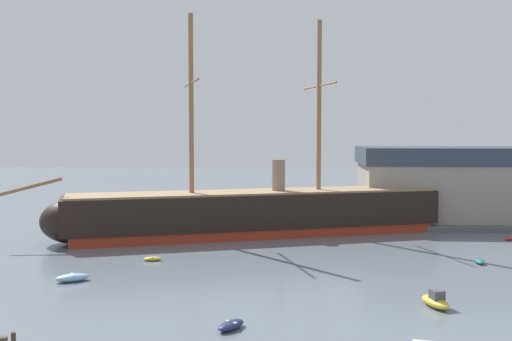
{
  "coord_description": "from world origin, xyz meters",
  "views": [
    {
      "loc": [
        2.94,
        -22.58,
        13.31
      ],
      "look_at": [
        -0.97,
        37.51,
        9.47
      ],
      "focal_mm": 40.98,
      "sensor_mm": 36.0,
      "label": 1
    }
  ],
  "objects_px": {
    "dinghy_distant_centre": "(301,221)",
    "motorboat_mid_right": "(436,301)",
    "dinghy_alongside_stern": "(479,261)",
    "dinghy_far_right": "(510,238)",
    "dinghy_near_centre": "(231,325)",
    "dinghy_alongside_bow": "(153,259)",
    "dinghy_mid_left": "(72,278)",
    "tall_ship": "(257,212)"
  },
  "relations": [
    {
      "from": "motorboat_mid_right",
      "to": "dinghy_alongside_stern",
      "type": "relative_size",
      "value": 1.69
    },
    {
      "from": "tall_ship",
      "to": "dinghy_alongside_stern",
      "type": "height_order",
      "value": "tall_ship"
    },
    {
      "from": "dinghy_alongside_bow",
      "to": "dinghy_distant_centre",
      "type": "bearing_deg",
      "value": 59.52
    },
    {
      "from": "dinghy_alongside_stern",
      "to": "dinghy_near_centre",
      "type": "bearing_deg",
      "value": -137.02
    },
    {
      "from": "dinghy_alongside_bow",
      "to": "dinghy_distant_centre",
      "type": "distance_m",
      "value": 31.07
    },
    {
      "from": "dinghy_mid_left",
      "to": "motorboat_mid_right",
      "type": "bearing_deg",
      "value": -10.56
    },
    {
      "from": "motorboat_mid_right",
      "to": "dinghy_distant_centre",
      "type": "bearing_deg",
      "value": 103.39
    },
    {
      "from": "dinghy_near_centre",
      "to": "dinghy_alongside_bow",
      "type": "xyz_separation_m",
      "value": [
        -10.48,
        20.73,
        -0.07
      ]
    },
    {
      "from": "dinghy_mid_left",
      "to": "dinghy_far_right",
      "type": "height_order",
      "value": "dinghy_mid_left"
    },
    {
      "from": "tall_ship",
      "to": "dinghy_alongside_stern",
      "type": "xyz_separation_m",
      "value": [
        23.78,
        -15.03,
        -2.78
      ]
    },
    {
      "from": "dinghy_alongside_bow",
      "to": "tall_ship",
      "type": "bearing_deg",
      "value": 58.11
    },
    {
      "from": "dinghy_distant_centre",
      "to": "motorboat_mid_right",
      "type": "bearing_deg",
      "value": -76.61
    },
    {
      "from": "dinghy_distant_centre",
      "to": "dinghy_alongside_stern",
      "type": "bearing_deg",
      "value": -55.24
    },
    {
      "from": "dinghy_mid_left",
      "to": "motorboat_mid_right",
      "type": "height_order",
      "value": "motorboat_mid_right"
    },
    {
      "from": "dinghy_far_right",
      "to": "motorboat_mid_right",
      "type": "bearing_deg",
      "value": -118.8
    },
    {
      "from": "dinghy_alongside_stern",
      "to": "dinghy_far_right",
      "type": "distance_m",
      "value": 15.91
    },
    {
      "from": "dinghy_near_centre",
      "to": "dinghy_distant_centre",
      "type": "xyz_separation_m",
      "value": [
        5.27,
        47.5,
        0.04
      ]
    },
    {
      "from": "dinghy_far_right",
      "to": "dinghy_distant_centre",
      "type": "distance_m",
      "value": 28.63
    },
    {
      "from": "dinghy_mid_left",
      "to": "dinghy_alongside_bow",
      "type": "distance_m",
      "value": 10.25
    },
    {
      "from": "tall_ship",
      "to": "dinghy_far_right",
      "type": "bearing_deg",
      "value": -2.29
    },
    {
      "from": "tall_ship",
      "to": "dinghy_near_centre",
      "type": "xyz_separation_m",
      "value": [
        0.56,
        -36.67,
        -2.73
      ]
    },
    {
      "from": "dinghy_near_centre",
      "to": "dinghy_alongside_stern",
      "type": "xyz_separation_m",
      "value": [
        23.22,
        21.64,
        -0.05
      ]
    },
    {
      "from": "tall_ship",
      "to": "motorboat_mid_right",
      "type": "height_order",
      "value": "tall_ship"
    },
    {
      "from": "dinghy_mid_left",
      "to": "dinghy_alongside_bow",
      "type": "bearing_deg",
      "value": 59.93
    },
    {
      "from": "tall_ship",
      "to": "dinghy_alongside_bow",
      "type": "distance_m",
      "value": 18.98
    },
    {
      "from": "tall_ship",
      "to": "dinghy_distant_centre",
      "type": "distance_m",
      "value": 12.59
    },
    {
      "from": "motorboat_mid_right",
      "to": "dinghy_far_right",
      "type": "relative_size",
      "value": 1.83
    },
    {
      "from": "dinghy_alongside_stern",
      "to": "dinghy_distant_centre",
      "type": "distance_m",
      "value": 31.48
    },
    {
      "from": "dinghy_alongside_stern",
      "to": "dinghy_far_right",
      "type": "height_order",
      "value": "dinghy_alongside_stern"
    },
    {
      "from": "dinghy_alongside_stern",
      "to": "dinghy_mid_left",
      "type": "bearing_deg",
      "value": -165.86
    },
    {
      "from": "dinghy_distant_centre",
      "to": "dinghy_alongside_bow",
      "type": "bearing_deg",
      "value": -120.48
    },
    {
      "from": "motorboat_mid_right",
      "to": "dinghy_distant_centre",
      "type": "distance_m",
      "value": 42.53
    },
    {
      "from": "dinghy_alongside_bow",
      "to": "dinghy_distant_centre",
      "type": "height_order",
      "value": "dinghy_distant_centre"
    },
    {
      "from": "dinghy_mid_left",
      "to": "dinghy_alongside_stern",
      "type": "distance_m",
      "value": 40.06
    },
    {
      "from": "motorboat_mid_right",
      "to": "dinghy_alongside_stern",
      "type": "height_order",
      "value": "motorboat_mid_right"
    },
    {
      "from": "dinghy_mid_left",
      "to": "dinghy_alongside_stern",
      "type": "xyz_separation_m",
      "value": [
        38.84,
        9.78,
        -0.11
      ]
    },
    {
      "from": "tall_ship",
      "to": "dinghy_alongside_stern",
      "type": "distance_m",
      "value": 28.27
    },
    {
      "from": "dinghy_far_right",
      "to": "dinghy_distant_centre",
      "type": "bearing_deg",
      "value": 154.99
    },
    {
      "from": "dinghy_near_centre",
      "to": "dinghy_alongside_stern",
      "type": "height_order",
      "value": "dinghy_near_centre"
    },
    {
      "from": "tall_ship",
      "to": "dinghy_distant_centre",
      "type": "height_order",
      "value": "tall_ship"
    },
    {
      "from": "tall_ship",
      "to": "dinghy_distant_centre",
      "type": "relative_size",
      "value": 18.62
    },
    {
      "from": "dinghy_near_centre",
      "to": "dinghy_far_right",
      "type": "bearing_deg",
      "value": 48.59
    }
  ]
}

